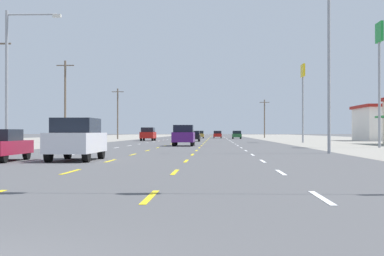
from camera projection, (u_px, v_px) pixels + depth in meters
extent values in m
plane|color=#4C4C4F|center=(190.00, 143.00, 71.21)|extent=(572.00, 572.00, 0.00)
cube|color=white|center=(35.00, 161.00, 27.45)|extent=(0.14, 2.60, 0.01)
cube|color=white|center=(74.00, 154.00, 34.94)|extent=(0.14, 2.60, 0.01)
cube|color=white|center=(99.00, 150.00, 42.44)|extent=(0.14, 2.60, 0.01)
cube|color=white|center=(116.00, 148.00, 49.93)|extent=(0.14, 2.60, 0.01)
cube|color=white|center=(129.00, 146.00, 57.42)|extent=(0.14, 2.60, 0.01)
cube|color=white|center=(139.00, 144.00, 64.92)|extent=(0.14, 2.60, 0.01)
cube|color=white|center=(147.00, 143.00, 72.41)|extent=(0.14, 2.60, 0.01)
cube|color=white|center=(154.00, 142.00, 79.91)|extent=(0.14, 2.60, 0.01)
cube|color=white|center=(159.00, 141.00, 87.40)|extent=(0.14, 2.60, 0.01)
cube|color=white|center=(163.00, 140.00, 94.89)|extent=(0.14, 2.60, 0.01)
cube|color=white|center=(167.00, 139.00, 102.39)|extent=(0.14, 2.60, 0.01)
cube|color=white|center=(170.00, 139.00, 109.88)|extent=(0.14, 2.60, 0.01)
cube|color=white|center=(173.00, 139.00, 117.38)|extent=(0.14, 2.60, 0.01)
cube|color=white|center=(176.00, 138.00, 124.87)|extent=(0.14, 2.60, 0.01)
cube|color=white|center=(178.00, 138.00, 132.36)|extent=(0.14, 2.60, 0.01)
cube|color=white|center=(180.00, 137.00, 139.86)|extent=(0.14, 2.60, 0.01)
cube|color=white|center=(182.00, 137.00, 147.35)|extent=(0.14, 2.60, 0.01)
cube|color=white|center=(184.00, 137.00, 154.85)|extent=(0.14, 2.60, 0.01)
cube|color=white|center=(185.00, 137.00, 162.34)|extent=(0.14, 2.60, 0.01)
cube|color=white|center=(186.00, 136.00, 169.83)|extent=(0.14, 2.60, 0.01)
cube|color=white|center=(188.00, 136.00, 177.33)|extent=(0.14, 2.60, 0.01)
cube|color=white|center=(189.00, 136.00, 184.82)|extent=(0.14, 2.60, 0.01)
cube|color=white|center=(190.00, 136.00, 192.32)|extent=(0.14, 2.60, 0.01)
cube|color=white|center=(191.00, 136.00, 199.81)|extent=(0.14, 2.60, 0.01)
cube|color=white|center=(192.00, 136.00, 207.30)|extent=(0.14, 2.60, 0.01)
cube|color=white|center=(192.00, 135.00, 214.80)|extent=(0.14, 2.60, 0.01)
cube|color=white|center=(193.00, 135.00, 222.29)|extent=(0.14, 2.60, 0.01)
cube|color=yellow|center=(71.00, 172.00, 19.82)|extent=(0.14, 2.60, 0.01)
cube|color=yellow|center=(110.00, 161.00, 27.31)|extent=(0.14, 2.60, 0.01)
cube|color=yellow|center=(133.00, 155.00, 34.80)|extent=(0.14, 2.60, 0.01)
cube|color=yellow|center=(148.00, 151.00, 42.30)|extent=(0.14, 2.60, 0.01)
cube|color=yellow|center=(158.00, 148.00, 49.79)|extent=(0.14, 2.60, 0.01)
cube|color=yellow|center=(165.00, 146.00, 57.29)|extent=(0.14, 2.60, 0.01)
cube|color=yellow|center=(171.00, 144.00, 64.78)|extent=(0.14, 2.60, 0.01)
cube|color=yellow|center=(176.00, 143.00, 72.27)|extent=(0.14, 2.60, 0.01)
cube|color=yellow|center=(179.00, 142.00, 79.77)|extent=(0.14, 2.60, 0.01)
cube|color=yellow|center=(183.00, 141.00, 87.26)|extent=(0.14, 2.60, 0.01)
cube|color=yellow|center=(185.00, 140.00, 94.76)|extent=(0.14, 2.60, 0.01)
cube|color=yellow|center=(187.00, 140.00, 102.25)|extent=(0.14, 2.60, 0.01)
cube|color=yellow|center=(189.00, 139.00, 109.74)|extent=(0.14, 2.60, 0.01)
cube|color=yellow|center=(191.00, 139.00, 117.24)|extent=(0.14, 2.60, 0.01)
cube|color=yellow|center=(192.00, 138.00, 124.73)|extent=(0.14, 2.60, 0.01)
cube|color=yellow|center=(194.00, 138.00, 132.23)|extent=(0.14, 2.60, 0.01)
cube|color=yellow|center=(195.00, 137.00, 139.72)|extent=(0.14, 2.60, 0.01)
cube|color=yellow|center=(196.00, 137.00, 147.21)|extent=(0.14, 2.60, 0.01)
cube|color=yellow|center=(197.00, 137.00, 154.71)|extent=(0.14, 2.60, 0.01)
cube|color=yellow|center=(198.00, 137.00, 162.20)|extent=(0.14, 2.60, 0.01)
cube|color=yellow|center=(199.00, 136.00, 169.70)|extent=(0.14, 2.60, 0.01)
cube|color=yellow|center=(199.00, 136.00, 177.19)|extent=(0.14, 2.60, 0.01)
cube|color=yellow|center=(200.00, 136.00, 184.68)|extent=(0.14, 2.60, 0.01)
cube|color=yellow|center=(200.00, 136.00, 192.18)|extent=(0.14, 2.60, 0.01)
cube|color=yellow|center=(201.00, 136.00, 199.67)|extent=(0.14, 2.60, 0.01)
cube|color=yellow|center=(202.00, 136.00, 207.17)|extent=(0.14, 2.60, 0.01)
cube|color=yellow|center=(202.00, 135.00, 214.66)|extent=(0.14, 2.60, 0.01)
cube|color=yellow|center=(203.00, 135.00, 222.15)|extent=(0.14, 2.60, 0.01)
cube|color=yellow|center=(150.00, 197.00, 12.18)|extent=(0.14, 2.60, 0.01)
cube|color=yellow|center=(175.00, 172.00, 19.68)|extent=(0.14, 2.60, 0.01)
cube|color=yellow|center=(186.00, 161.00, 27.17)|extent=(0.14, 2.60, 0.01)
cube|color=yellow|center=(192.00, 155.00, 34.67)|extent=(0.14, 2.60, 0.01)
cube|color=yellow|center=(197.00, 151.00, 42.16)|extent=(0.14, 2.60, 0.01)
cube|color=yellow|center=(199.00, 148.00, 49.65)|extent=(0.14, 2.60, 0.01)
cube|color=yellow|center=(201.00, 146.00, 57.15)|extent=(0.14, 2.60, 0.01)
cube|color=yellow|center=(203.00, 144.00, 64.64)|extent=(0.14, 2.60, 0.01)
cube|color=yellow|center=(204.00, 143.00, 72.14)|extent=(0.14, 2.60, 0.01)
cube|color=yellow|center=(205.00, 142.00, 79.63)|extent=(0.14, 2.60, 0.01)
cube|color=yellow|center=(206.00, 141.00, 87.12)|extent=(0.14, 2.60, 0.01)
cube|color=yellow|center=(207.00, 140.00, 94.62)|extent=(0.14, 2.60, 0.01)
cube|color=yellow|center=(208.00, 140.00, 102.11)|extent=(0.14, 2.60, 0.01)
cube|color=yellow|center=(208.00, 139.00, 109.61)|extent=(0.14, 2.60, 0.01)
cube|color=yellow|center=(209.00, 139.00, 117.10)|extent=(0.14, 2.60, 0.01)
cube|color=yellow|center=(209.00, 138.00, 124.59)|extent=(0.14, 2.60, 0.01)
cube|color=yellow|center=(209.00, 138.00, 132.09)|extent=(0.14, 2.60, 0.01)
cube|color=yellow|center=(210.00, 137.00, 139.58)|extent=(0.14, 2.60, 0.01)
cube|color=yellow|center=(210.00, 137.00, 147.08)|extent=(0.14, 2.60, 0.01)
cube|color=yellow|center=(210.00, 137.00, 154.57)|extent=(0.14, 2.60, 0.01)
cube|color=yellow|center=(211.00, 137.00, 162.06)|extent=(0.14, 2.60, 0.01)
cube|color=yellow|center=(211.00, 136.00, 169.56)|extent=(0.14, 2.60, 0.01)
cube|color=yellow|center=(211.00, 136.00, 177.05)|extent=(0.14, 2.60, 0.01)
cube|color=yellow|center=(211.00, 136.00, 184.55)|extent=(0.14, 2.60, 0.01)
cube|color=yellow|center=(211.00, 136.00, 192.04)|extent=(0.14, 2.60, 0.01)
cube|color=yellow|center=(211.00, 136.00, 199.53)|extent=(0.14, 2.60, 0.01)
cube|color=yellow|center=(212.00, 136.00, 207.03)|extent=(0.14, 2.60, 0.01)
cube|color=yellow|center=(212.00, 135.00, 214.52)|extent=(0.14, 2.60, 0.01)
cube|color=yellow|center=(212.00, 135.00, 222.02)|extent=(0.14, 2.60, 0.01)
cube|color=white|center=(321.00, 198.00, 12.05)|extent=(0.14, 2.60, 0.01)
cube|color=white|center=(281.00, 172.00, 19.54)|extent=(0.14, 2.60, 0.01)
cube|color=white|center=(263.00, 161.00, 27.03)|extent=(0.14, 2.60, 0.01)
cube|color=white|center=(252.00, 155.00, 34.53)|extent=(0.14, 2.60, 0.01)
cube|color=white|center=(246.00, 151.00, 42.02)|extent=(0.14, 2.60, 0.01)
cube|color=white|center=(241.00, 148.00, 49.52)|extent=(0.14, 2.60, 0.01)
cube|color=white|center=(238.00, 146.00, 57.01)|extent=(0.14, 2.60, 0.01)
cube|color=white|center=(235.00, 144.00, 64.50)|extent=(0.14, 2.60, 0.01)
cube|color=white|center=(233.00, 143.00, 72.00)|extent=(0.14, 2.60, 0.01)
cube|color=white|center=(231.00, 142.00, 79.49)|extent=(0.14, 2.60, 0.01)
cube|color=white|center=(230.00, 141.00, 86.99)|extent=(0.14, 2.60, 0.01)
cube|color=white|center=(229.00, 140.00, 94.48)|extent=(0.14, 2.60, 0.01)
cube|color=white|center=(228.00, 140.00, 101.97)|extent=(0.14, 2.60, 0.01)
cube|color=white|center=(227.00, 139.00, 109.47)|extent=(0.14, 2.60, 0.01)
cube|color=white|center=(226.00, 139.00, 116.96)|extent=(0.14, 2.60, 0.01)
cube|color=white|center=(226.00, 138.00, 124.46)|extent=(0.14, 2.60, 0.01)
cube|color=white|center=(225.00, 138.00, 131.95)|extent=(0.14, 2.60, 0.01)
cube|color=white|center=(225.00, 137.00, 139.44)|extent=(0.14, 2.60, 0.01)
cube|color=white|center=(224.00, 137.00, 146.94)|extent=(0.14, 2.60, 0.01)
cube|color=white|center=(224.00, 137.00, 154.43)|extent=(0.14, 2.60, 0.01)
cube|color=white|center=(223.00, 137.00, 161.93)|extent=(0.14, 2.60, 0.01)
cube|color=white|center=(223.00, 136.00, 169.42)|extent=(0.14, 2.60, 0.01)
cube|color=white|center=(223.00, 136.00, 176.91)|extent=(0.14, 2.60, 0.01)
cube|color=white|center=(222.00, 136.00, 184.41)|extent=(0.14, 2.60, 0.01)
cube|color=white|center=(222.00, 136.00, 191.90)|extent=(0.14, 2.60, 0.01)
cube|color=white|center=(222.00, 136.00, 199.39)|extent=(0.14, 2.60, 0.01)
cube|color=white|center=(222.00, 136.00, 206.89)|extent=(0.14, 2.60, 0.01)
cube|color=white|center=(221.00, 135.00, 214.38)|extent=(0.14, 2.60, 0.01)
cube|color=white|center=(221.00, 135.00, 221.88)|extent=(0.14, 2.60, 0.01)
cylinder|color=black|center=(27.00, 153.00, 28.50)|extent=(0.22, 0.64, 0.64)
cylinder|color=black|center=(4.00, 156.00, 25.40)|extent=(0.22, 0.64, 0.64)
cube|color=silver|center=(76.00, 143.00, 27.73)|extent=(1.98, 4.90, 0.92)
cube|color=black|center=(76.00, 125.00, 27.69)|extent=(1.82, 2.70, 0.68)
cylinder|color=black|center=(68.00, 151.00, 29.46)|extent=(0.26, 0.76, 0.76)
cylinder|color=black|center=(101.00, 151.00, 29.40)|extent=(0.26, 0.76, 0.76)
cylinder|color=black|center=(48.00, 154.00, 26.07)|extent=(0.26, 0.76, 0.76)
cylinder|color=black|center=(86.00, 154.00, 26.00)|extent=(0.26, 0.76, 0.76)
cube|color=#4C196B|center=(184.00, 137.00, 56.16)|extent=(1.98, 4.90, 0.92)
cube|color=black|center=(184.00, 129.00, 56.12)|extent=(1.82, 2.70, 0.68)
cylinder|color=black|center=(176.00, 142.00, 57.89)|extent=(0.26, 0.76, 0.76)
cylinder|color=black|center=(193.00, 142.00, 57.82)|extent=(0.26, 0.76, 0.76)
cylinder|color=black|center=(174.00, 142.00, 54.49)|extent=(0.26, 0.76, 0.76)
cylinder|color=black|center=(192.00, 142.00, 54.43)|extent=(0.26, 0.76, 0.76)
cube|color=black|center=(194.00, 137.00, 81.82)|extent=(1.80, 4.50, 0.62)
cube|color=black|center=(194.00, 133.00, 81.73)|extent=(1.62, 2.10, 0.52)
cylinder|color=black|center=(188.00, 139.00, 83.40)|extent=(0.22, 0.64, 0.64)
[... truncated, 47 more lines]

